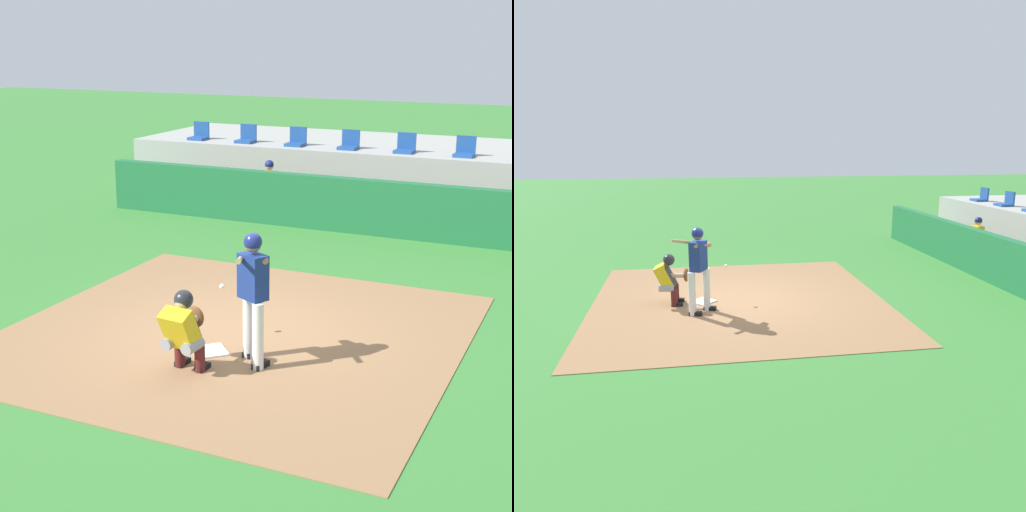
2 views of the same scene
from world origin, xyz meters
TOP-DOWN VIEW (x-y plane):
  - ground_plane at (0.00, 0.00)m, footprint 80.00×80.00m
  - dirt_infield at (0.00, 0.00)m, footprint 6.40×6.40m
  - home_plate at (0.00, -0.80)m, footprint 0.62×0.62m
  - batter_at_plate at (0.69, -0.88)m, footprint 0.57×0.89m
  - catcher_crouched at (0.01, -1.50)m, footprint 0.51×1.60m
  - dugout_wall at (0.00, 6.50)m, footprint 13.00×0.30m
  - dugout_bench at (0.00, 7.50)m, footprint 11.80×0.44m
  - dugout_player_0 at (-2.81, 7.34)m, footprint 0.49×0.70m
  - stands_platform at (0.00, 10.90)m, footprint 15.00×4.40m
  - stadium_seat_0 at (-5.78, 9.38)m, footprint 0.46×0.46m
  - stadium_seat_1 at (-4.33, 9.38)m, footprint 0.46×0.46m
  - stadium_seat_2 at (-2.89, 9.38)m, footprint 0.46×0.46m
  - stadium_seat_3 at (-1.44, 9.38)m, footprint 0.46×0.46m
  - stadium_seat_4 at (0.00, 9.38)m, footprint 0.46×0.46m
  - stadium_seat_5 at (1.44, 9.38)m, footprint 0.46×0.46m

SIDE VIEW (x-z plane):
  - ground_plane at x=0.00m, z-range 0.00..0.00m
  - dirt_infield at x=0.00m, z-range 0.00..0.01m
  - home_plate at x=0.00m, z-range 0.01..0.04m
  - dugout_bench at x=0.00m, z-range 0.00..0.45m
  - dugout_wall at x=0.00m, z-range 0.00..1.20m
  - catcher_crouched at x=0.01m, z-range 0.05..1.17m
  - dugout_player_0 at x=-2.81m, z-range 0.02..1.32m
  - stands_platform at x=0.00m, z-range 0.00..1.40m
  - batter_at_plate at x=0.69m, z-range 0.13..1.94m
  - stadium_seat_0 at x=-5.78m, z-range 1.29..1.77m
  - stadium_seat_1 at x=-4.33m, z-range 1.29..1.77m
  - stadium_seat_2 at x=-2.89m, z-range 1.29..1.77m
  - stadium_seat_3 at x=-1.44m, z-range 1.29..1.77m
  - stadium_seat_4 at x=0.00m, z-range 1.29..1.77m
  - stadium_seat_5 at x=1.44m, z-range 1.29..1.77m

